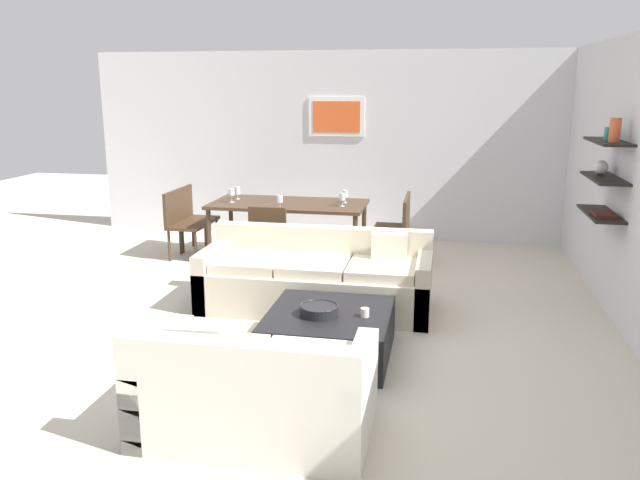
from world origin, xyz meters
TOP-DOWN VIEW (x-y plane):
  - ground_plane at (0.00, 0.00)m, footprint 18.00×18.00m
  - back_wall_unit at (0.30, 3.53)m, footprint 8.40×0.09m
  - right_wall_shelf_unit at (3.03, 0.60)m, footprint 0.34×8.20m
  - sofa_beige at (0.12, 0.34)m, footprint 2.30×0.90m
  - loveseat_white at (0.20, -2.12)m, footprint 1.49×0.90m
  - coffee_table at (0.46, -0.80)m, footprint 1.02×1.08m
  - decorative_bowl at (0.39, -0.87)m, footprint 0.33×0.33m
  - candle_jar at (0.76, -0.84)m, footprint 0.07×0.07m
  - dining_table at (-0.60, 2.11)m, footprint 1.98×0.97m
  - dining_chair_right_far at (0.79, 2.33)m, footprint 0.44×0.44m
  - dining_chair_left_far at (-2.00, 2.33)m, footprint 0.44×0.44m
  - dining_chair_foot at (-0.60, 1.21)m, footprint 0.44×0.44m
  - dining_chair_left_near at (-2.00, 1.89)m, footprint 0.44×0.44m
  - dining_chair_right_near at (0.79, 1.89)m, footprint 0.44×0.44m
  - wine_glass_foot at (-0.60, 1.68)m, footprint 0.07×0.07m
  - wine_glass_right_near at (0.12, 1.99)m, footprint 0.07×0.07m
  - wine_glass_right_far at (0.12, 2.23)m, footprint 0.08×0.08m
  - wine_glass_left_far at (-1.32, 2.23)m, footprint 0.07×0.07m
  - wine_glass_left_near at (-1.32, 1.99)m, footprint 0.07×0.07m

SIDE VIEW (x-z plane):
  - ground_plane at x=0.00m, z-range 0.00..0.00m
  - coffee_table at x=0.46m, z-range 0.00..0.38m
  - sofa_beige at x=0.12m, z-range -0.10..0.68m
  - loveseat_white at x=0.20m, z-range -0.10..0.68m
  - candle_jar at x=0.76m, z-range 0.38..0.45m
  - decorative_bowl at x=0.39m, z-range 0.38..0.47m
  - dining_chair_right_far at x=0.79m, z-range 0.06..0.94m
  - dining_chair_left_far at x=-2.00m, z-range 0.06..0.94m
  - dining_chair_foot at x=-0.60m, z-range 0.06..0.94m
  - dining_chair_left_near at x=-2.00m, z-range 0.06..0.94m
  - dining_chair_right_near at x=0.79m, z-range 0.06..0.94m
  - dining_table at x=-0.60m, z-range 0.31..1.06m
  - wine_glass_left_far at x=-1.32m, z-range 0.78..0.94m
  - wine_glass_right_near at x=0.12m, z-range 0.78..0.95m
  - wine_glass_foot at x=-0.60m, z-range 0.78..0.95m
  - wine_glass_right_far at x=0.12m, z-range 0.78..0.95m
  - wine_glass_left_near at x=-1.32m, z-range 0.79..0.97m
  - right_wall_shelf_unit at x=3.03m, z-range 0.00..2.70m
  - back_wall_unit at x=0.30m, z-range 0.00..2.70m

